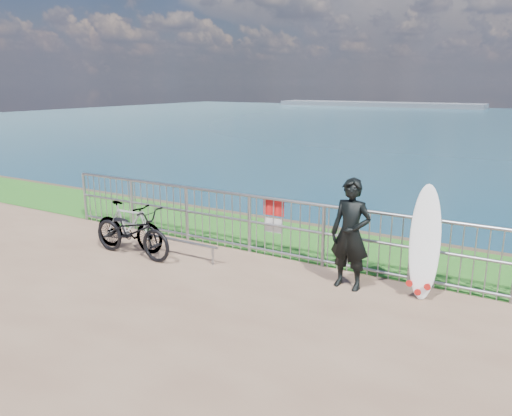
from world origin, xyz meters
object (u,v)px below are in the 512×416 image
Objects in this scene: surfboard at (424,246)px; bicycle_far at (129,226)px; bicycle_near at (132,231)px; surfer at (350,234)px.

surfboard is 1.09× the size of bicycle_far.
surfboard is 5.12m from bicycle_near.
bicycle_far is at bearing -172.80° from surfboard.
surfboard is at bearing 16.96° from surfer.
surfer reaches higher than bicycle_far.
bicycle_far is (-0.30, 0.23, -0.00)m from bicycle_near.
bicycle_near is at bearing -169.84° from surfboard.
bicycle_far is (-4.27, -0.43, -0.40)m from surfer.
bicycle_near reaches higher than bicycle_far.
surfer reaches higher than surfboard.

